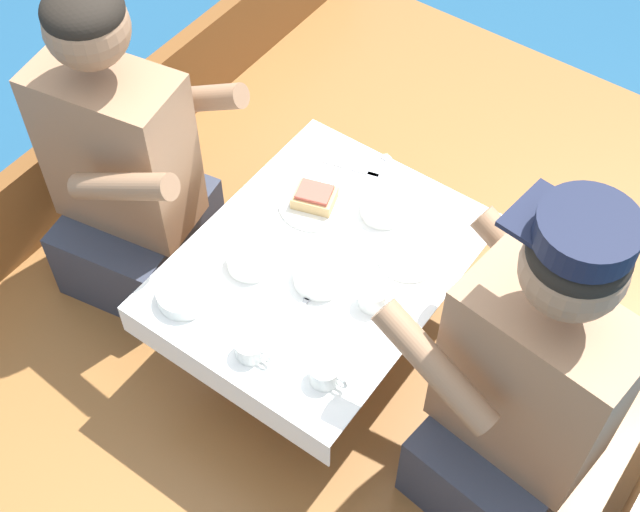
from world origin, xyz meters
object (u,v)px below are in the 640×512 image
person_starboard (525,393)px  sandwich (315,197)px  coffee_cup_center (374,297)px  coffee_cup_starboard (251,348)px  coffee_cup_port (325,373)px  person_port (125,171)px

person_starboard → sandwich: bearing=-8.5°
coffee_cup_center → person_starboard: bearing=-3.0°
sandwich → coffee_cup_starboard: bearing=-71.9°
coffee_cup_port → sandwich: bearing=128.5°
coffee_cup_port → coffee_cup_starboard: 0.20m
person_starboard → coffee_cup_center: bearing=3.8°
person_port → coffee_cup_port: bearing=-24.0°
coffee_cup_starboard → coffee_cup_center: (0.16, 0.30, 0.00)m
sandwich → person_starboard: bearing=-15.3°
coffee_cup_port → coffee_cup_center: size_ratio=0.99×
coffee_cup_starboard → coffee_cup_center: bearing=61.6°
person_starboard → coffee_cup_starboard: size_ratio=10.32×
person_port → coffee_cup_center: bearing=-7.3°
coffee_cup_port → coffee_cup_starboard: (-0.19, -0.05, -0.00)m
coffee_cup_starboard → person_starboard: bearing=24.6°
person_starboard → coffee_cup_port: bearing=35.8°
person_starboard → person_port: bearing=7.7°
person_starboard → coffee_cup_port: (-0.41, -0.23, -0.00)m
person_starboard → coffee_cup_center: size_ratio=10.45×
person_port → sandwich: 0.55m
person_port → coffee_cup_center: 0.83m
coffee_cup_starboard → person_port: bearing=158.9°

